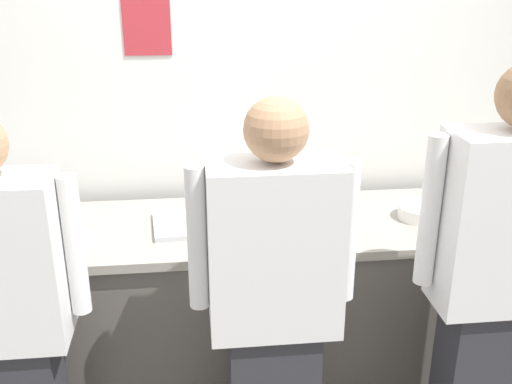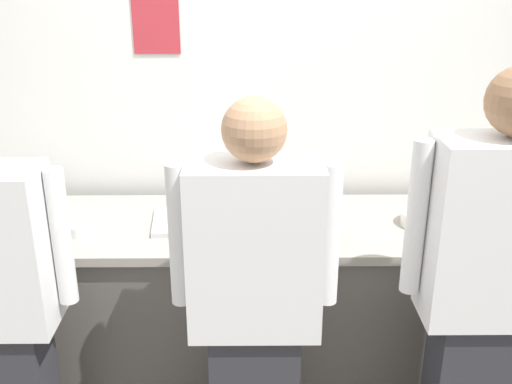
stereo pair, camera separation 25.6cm
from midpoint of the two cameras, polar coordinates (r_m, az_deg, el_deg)
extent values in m
cube|color=white|center=(3.04, 2.53, 7.62)|extent=(5.08, 0.10, 2.60)
cube|color=#B72D38|center=(2.93, -6.99, 15.93)|extent=(0.22, 0.01, 0.31)
cube|color=#56514C|center=(2.95, 2.71, -11.35)|extent=(3.17, 0.63, 0.86)
cube|color=gray|center=(2.73, 2.88, -3.38)|extent=(3.24, 0.69, 0.04)
cylinder|color=white|center=(2.19, -14.93, -4.30)|extent=(0.07, 0.07, 0.52)
cube|color=white|center=(2.06, 3.41, -5.51)|extent=(0.46, 0.24, 0.62)
cylinder|color=white|center=(2.08, -3.93, -4.27)|extent=(0.07, 0.07, 0.53)
cylinder|color=white|center=(2.11, 10.54, -4.16)|extent=(0.07, 0.07, 0.53)
sphere|color=tan|center=(1.90, 3.69, 5.89)|extent=(0.21, 0.21, 0.21)
cube|color=white|center=(2.23, 25.34, -3.53)|extent=(0.49, 0.24, 0.66)
cylinder|color=white|center=(2.15, 18.35, -2.49)|extent=(0.07, 0.07, 0.56)
cylinder|color=white|center=(2.65, 4.86, -3.66)|extent=(0.21, 0.21, 0.01)
cylinder|color=white|center=(2.64, 4.87, -3.43)|extent=(0.21, 0.21, 0.01)
cylinder|color=white|center=(2.64, 4.87, -3.19)|extent=(0.21, 0.21, 0.01)
cylinder|color=white|center=(2.63, 4.88, -2.95)|extent=(0.21, 0.21, 0.01)
cylinder|color=white|center=(2.63, 4.89, -2.71)|extent=(0.21, 0.21, 0.01)
cylinder|color=white|center=(2.62, 4.90, -2.47)|extent=(0.21, 0.21, 0.01)
cylinder|color=white|center=(2.62, 4.91, -2.23)|extent=(0.21, 0.21, 0.01)
cylinder|color=white|center=(2.84, 18.19, -2.92)|extent=(0.21, 0.21, 0.01)
cylinder|color=white|center=(2.83, 18.22, -2.70)|extent=(0.21, 0.21, 0.01)
cylinder|color=white|center=(2.83, 18.25, -2.48)|extent=(0.21, 0.21, 0.01)
cylinder|color=white|center=(2.82, 18.27, -2.25)|extent=(0.21, 0.21, 0.01)
cylinder|color=white|center=(2.82, 18.30, -2.03)|extent=(0.21, 0.21, 0.01)
cylinder|color=#B7BABF|center=(2.91, -18.59, -1.34)|extent=(0.31, 0.31, 0.11)
cube|color=#B7BABF|center=(2.72, -2.91, -2.78)|extent=(0.42, 0.33, 0.02)
cylinder|color=orange|center=(2.56, 9.70, -2.76)|extent=(0.06, 0.06, 0.18)
cone|color=orange|center=(2.52, 9.85, -0.54)|extent=(0.05, 0.05, 0.04)
cylinder|color=#E5E066|center=(2.72, 22.70, -3.02)|extent=(0.05, 0.05, 0.15)
cone|color=#E5E066|center=(2.68, 22.98, -1.18)|extent=(0.04, 0.04, 0.04)
cylinder|color=white|center=(2.67, -13.81, -3.62)|extent=(0.09, 0.09, 0.05)
cylinder|color=red|center=(2.66, -13.85, -3.29)|extent=(0.07, 0.07, 0.01)
cylinder|color=white|center=(2.82, 25.54, -3.92)|extent=(0.11, 0.11, 0.04)
cylinder|color=#5B932D|center=(2.81, 25.58, -3.69)|extent=(0.09, 0.09, 0.01)
cylinder|color=white|center=(2.65, -18.47, -3.82)|extent=(0.09, 0.09, 0.09)
camera|label=1|loc=(0.13, -87.30, 1.06)|focal=41.98mm
camera|label=2|loc=(0.13, 92.70, -1.06)|focal=41.98mm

